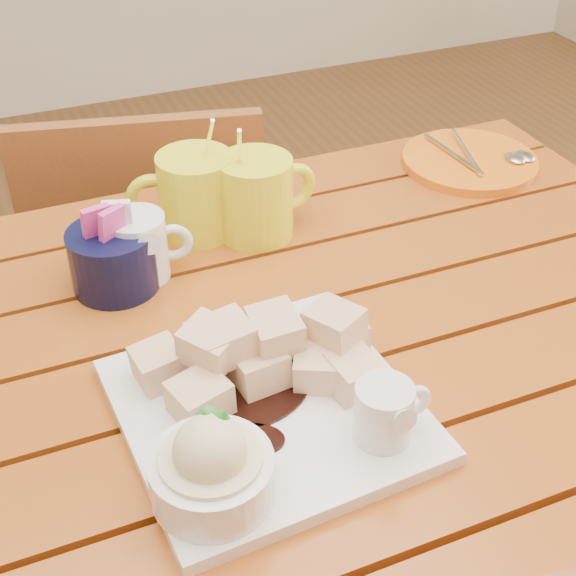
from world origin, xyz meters
name	(u,v)px	position (x,y,z in m)	size (l,w,h in m)	color
table	(256,423)	(0.00, 0.00, 0.64)	(1.20, 0.79, 0.75)	#8C4012
dessert_plate	(259,405)	(-0.03, -0.11, 0.78)	(0.29, 0.29, 0.11)	white
coffee_mug_left	(194,193)	(0.02, 0.26, 0.81)	(0.14, 0.10, 0.16)	yellow
coffee_mug_right	(258,196)	(0.09, 0.22, 0.81)	(0.14, 0.10, 0.16)	yellow
cream_pitcher	(140,245)	(-0.07, 0.19, 0.79)	(0.10, 0.09, 0.09)	white
sugar_caddy	(113,258)	(-0.11, 0.18, 0.79)	(0.10, 0.10, 0.11)	black
orange_saucer	(471,161)	(0.45, 0.28, 0.76)	(0.20, 0.20, 0.02)	orange
chair_far	(154,279)	(0.02, 0.58, 0.46)	(0.46, 0.46, 0.82)	brown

